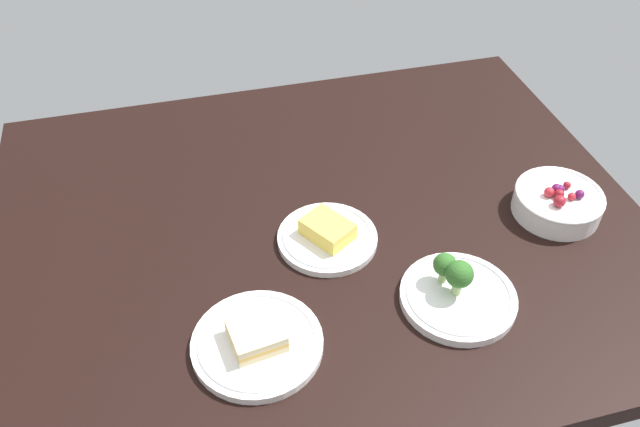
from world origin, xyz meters
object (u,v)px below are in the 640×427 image
plate_cheese (328,236)px  plate_sandwich (257,341)px  plate_broccoli (457,292)px  bowl_berries (558,202)px

plate_cheese → plate_sandwich: plate_sandwich is taller
plate_broccoli → bowl_berries: 29.80cm
plate_cheese → plate_sandwich: (-15.99, -18.99, -0.01)cm
plate_cheese → bowl_berries: 42.42cm
plate_cheese → plate_broccoli: plate_broccoli is taller
plate_sandwich → plate_broccoli: plate_broccoli is taller
plate_broccoli → bowl_berries: (25.89, 14.73, 0.78)cm
plate_sandwich → plate_broccoli: bearing=1.8°
plate_sandwich → bowl_berries: bearing=15.1°
plate_sandwich → bowl_berries: 60.38cm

